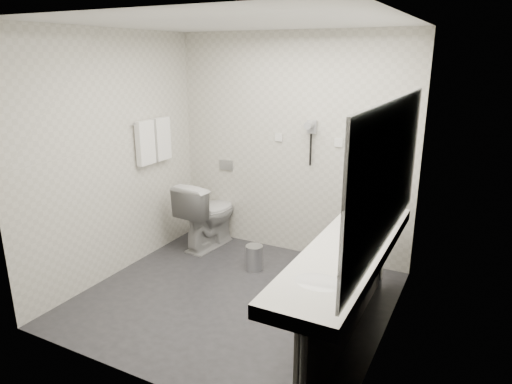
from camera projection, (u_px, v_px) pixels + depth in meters
The scene contains 31 objects.
floor at pixel (235, 298), 4.39m from camera, with size 2.80×2.80×0.00m, color #26262A.
ceiling at pixel (231, 22), 3.66m from camera, with size 2.80×2.80×0.00m, color silver.
wall_back at pixel (291, 147), 5.13m from camera, with size 2.80×2.80×0.00m, color beige.
wall_front at pixel (131, 217), 2.92m from camera, with size 2.80×2.80×0.00m, color beige.
wall_left at pixel (115, 157), 4.64m from camera, with size 2.60×2.60×0.00m, color beige.
wall_right at pixel (395, 194), 3.41m from camera, with size 2.60×2.60×0.00m, color beige.
vanity_counter at pixel (348, 252), 3.49m from camera, with size 0.55×2.20×0.10m, color silver.
vanity_panel at pixel (348, 302), 3.60m from camera, with size 0.03×2.15×0.75m, color gray.
vanity_post_near at pixel (302, 384), 2.71m from camera, with size 0.06×0.06×0.75m, color silver.
vanity_post_far at pixel (381, 254), 4.47m from camera, with size 0.06×0.06×0.75m, color silver.
mirror at pixel (389, 174), 3.19m from camera, with size 0.02×2.20×1.05m, color #B2BCC6.
basin_near at pixel (319, 284), 2.93m from camera, with size 0.40×0.31×0.05m, color silver.
basin_far at pixel (369, 221), 4.03m from camera, with size 0.40×0.31×0.05m, color silver.
faucet_near at pixel (349, 278), 2.82m from camera, with size 0.04×0.04×0.15m, color silver.
faucet_far at pixel (392, 215), 3.92m from camera, with size 0.04×0.04×0.15m, color silver.
soap_bottle_a at pixel (349, 235), 3.54m from camera, with size 0.05×0.05×0.11m, color beige.
soap_bottle_b at pixel (362, 234), 3.61m from camera, with size 0.06×0.06×0.08m, color beige.
glass_left at pixel (369, 232), 3.58m from camera, with size 0.07×0.07×0.12m, color silver.
glass_right at pixel (380, 225), 3.74m from camera, with size 0.06×0.06×0.11m, color silver.
toilet at pixel (208, 214), 5.48m from camera, with size 0.46×0.81×0.82m, color silver.
flush_plate at pixel (226, 165), 5.58m from camera, with size 0.18×0.02×0.12m, color #B2B5BA.
pedal_bin at pixel (254, 258), 4.94m from camera, with size 0.19×0.19×0.26m, color #B2B5BA.
bin_lid at pixel (254, 246), 4.90m from camera, with size 0.19×0.19×0.01m, color #B2B5BA.
towel_rail at pixel (152, 121), 5.00m from camera, with size 0.02×0.02×0.62m, color silver.
towel_near at pixel (145, 143), 4.94m from camera, with size 0.07×0.24×0.48m, color white.
towel_far at pixel (162, 139), 5.18m from camera, with size 0.07×0.24×0.48m, color white.
dryer_cradle at pixel (312, 127), 4.92m from camera, with size 0.10×0.04×0.14m, color gray.
dryer_barrel at pixel (310, 125), 4.85m from camera, with size 0.08×0.08×0.14m, color gray.
dryer_cord at pixel (311, 150), 4.98m from camera, with size 0.02×0.02×0.35m, color black.
switch_plate_a at pixel (279, 137), 5.16m from camera, with size 0.09×0.02×0.09m, color silver.
switch_plate_b at pixel (339, 143), 4.85m from camera, with size 0.09×0.02×0.09m, color silver.
Camera 1 is at (1.98, -3.37, 2.25)m, focal length 31.98 mm.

